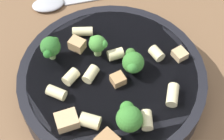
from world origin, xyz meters
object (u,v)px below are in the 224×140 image
chicken_chunk_1 (180,54)px  rigatoni_8 (147,120)px  broccoli_floret_2 (98,44)px  rigatoni_0 (83,31)px  rigatoni_7 (173,95)px  chicken_chunk_3 (118,79)px  rigatoni_3 (91,74)px  rigatoni_1 (113,54)px  rigatoni_2 (90,121)px  pasta_bowl (112,81)px  chicken_chunk_2 (67,120)px  broccoli_floret_3 (129,117)px  chicken_chunk_0 (77,44)px  rigatoni_4 (157,53)px  broccoli_floret_1 (50,47)px  spoon (61,2)px  rigatoni_6 (56,93)px  rigatoni_5 (71,77)px  broccoli_floret_0 (133,62)px

chicken_chunk_1 → rigatoni_8: bearing=-16.6°
broccoli_floret_2 → rigatoni_0: (-0.03, -0.03, -0.01)m
rigatoni_8 → chicken_chunk_1: 0.12m
rigatoni_7 → chicken_chunk_3: rigatoni_7 is taller
rigatoni_0 → rigatoni_3: rigatoni_3 is taller
rigatoni_1 → rigatoni_2: bearing=-5.2°
pasta_bowl → rigatoni_0: (-0.06, -0.05, 0.02)m
chicken_chunk_2 → broccoli_floret_3: bearing=97.6°
chicken_chunk_1 → chicken_chunk_3: chicken_chunk_3 is taller
rigatoni_0 → chicken_chunk_1: 0.14m
rigatoni_2 → chicken_chunk_0: (-0.12, -0.04, -0.00)m
broccoli_floret_2 → rigatoni_1: (0.00, 0.02, -0.01)m
broccoli_floret_3 → rigatoni_7: 0.07m
chicken_chunk_3 → rigatoni_4: bearing=138.0°
broccoli_floret_1 → spoon: broccoli_floret_1 is taller
pasta_bowl → broccoli_floret_3: size_ratio=6.80×
pasta_bowl → chicken_chunk_2: bearing=-27.0°
pasta_bowl → rigatoni_2: bearing=-9.6°
broccoli_floret_2 → rigatoni_6: 0.09m
chicken_chunk_2 → rigatoni_6: bearing=-148.0°
broccoli_floret_3 → spoon: broccoli_floret_3 is taller
rigatoni_3 → rigatoni_7: bearing=83.0°
chicken_chunk_1 → rigatoni_3: bearing=-64.1°
rigatoni_5 → spoon: rigatoni_5 is taller
rigatoni_7 → chicken_chunk_1: bearing=176.2°
rigatoni_5 → chicken_chunk_2: same height
broccoli_floret_3 → chicken_chunk_2: size_ratio=1.39×
rigatoni_8 → chicken_chunk_0: 0.15m
rigatoni_5 → rigatoni_7: (0.00, 0.14, -0.00)m
rigatoni_5 → rigatoni_3: bearing=109.6°
rigatoni_3 → spoon: rigatoni_3 is taller
rigatoni_1 → rigatoni_3: bearing=-31.5°
chicken_chunk_0 → broccoli_floret_3: bearing=39.6°
broccoli_floret_0 → rigatoni_5: broccoli_floret_0 is taller
broccoli_floret_1 → rigatoni_7: size_ratio=1.29×
rigatoni_0 → rigatoni_4: 0.11m
rigatoni_1 → chicken_chunk_0: (-0.01, -0.05, 0.00)m
broccoli_floret_2 → rigatoni_5: bearing=-28.2°
rigatoni_2 → broccoli_floret_0: bearing=156.4°
rigatoni_1 → chicken_chunk_2: same height
rigatoni_2 → chicken_chunk_1: rigatoni_2 is taller
broccoli_floret_1 → rigatoni_8: (0.08, 0.14, -0.02)m
chicken_chunk_2 → rigatoni_0: bearing=-175.2°
broccoli_floret_0 → rigatoni_5: size_ratio=1.70×
rigatoni_4 → rigatoni_7: size_ratio=0.67×
spoon → rigatoni_1: bearing=41.5°
rigatoni_1 → rigatoni_6: size_ratio=0.86×
rigatoni_0 → rigatoni_8: size_ratio=1.23×
rigatoni_7 → chicken_chunk_0: bearing=-113.1°
broccoli_floret_3 → rigatoni_6: bearing=-105.2°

